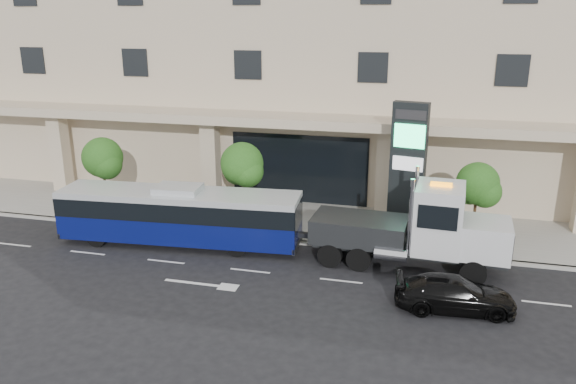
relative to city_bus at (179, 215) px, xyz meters
The scene contains 11 objects.
ground 4.52m from the city_bus, ahead, with size 120.00×120.00×0.00m, color black.
sidewalk 6.24m from the city_bus, 46.06° to the left, with size 120.00×6.00×0.15m, color gray.
curb 4.65m from the city_bus, 18.04° to the left, with size 120.00×0.30×0.15m, color gray.
convention_center 17.56m from the city_bus, 74.10° to the left, with size 60.00×17.60×20.00m.
tree_left 6.68m from the city_bus, 152.77° to the left, with size 2.27×2.20×4.22m.
tree_mid 4.11m from the city_bus, 52.93° to the left, with size 2.28×2.20×4.38m.
tree_right 14.14m from the city_bus, 12.17° to the left, with size 2.10×2.00×4.04m.
city_bus is the anchor object (origin of this frame).
tow_truck 11.16m from the city_bus, ahead, with size 9.56×2.81×4.34m.
black_sedan 13.21m from the city_bus, 15.22° to the right, with size 1.81×4.45×1.29m, color black.
signage_pylon 11.18m from the city_bus, 17.58° to the left, with size 1.74×0.91×6.66m.
Camera 1 is at (7.03, -22.73, 10.58)m, focal length 35.00 mm.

